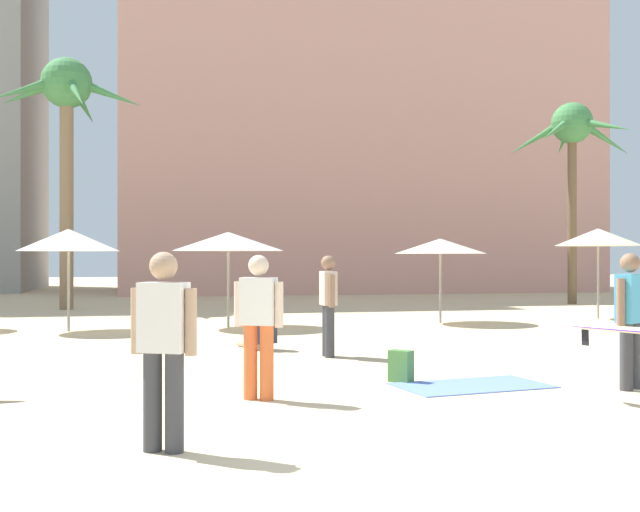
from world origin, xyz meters
name	(u,v)px	position (x,y,z in m)	size (l,w,h in m)	color
ground	(435,452)	(0.00, 0.00, 0.00)	(120.00, 120.00, 0.00)	beige
hotel_pink	(354,98)	(7.46, 31.62, 9.60)	(22.47, 9.32, 19.20)	#DB9989
palm_tree_far_left	(66,108)	(-5.02, 19.49, 6.35)	(4.59, 4.40, 7.92)	#896B4C
palm_tree_left	(572,138)	(12.09, 18.85, 5.85)	(4.21, 4.60, 7.09)	brown
cafe_umbrella_0	(440,246)	(4.71, 12.31, 1.92)	(2.31, 2.31, 2.11)	gray
cafe_umbrella_1	(228,241)	(-0.62, 12.15, 2.02)	(2.61, 2.61, 2.24)	gray
cafe_umbrella_3	(69,240)	(-4.18, 11.96, 2.03)	(2.23, 2.23, 2.28)	gray
cafe_umbrella_4	(598,237)	(9.33, 12.71, 2.18)	(2.27, 2.27, 2.42)	gray
beach_towel	(472,385)	(1.66, 3.12, 0.01)	(1.93, 1.07, 0.01)	#6684E0
backpack	(401,367)	(0.87, 3.63, 0.20)	(0.35, 0.35, 0.42)	#497E3F
person_mid_left	(630,315)	(3.48, 2.46, 0.93)	(0.56, 0.40, 1.70)	#3D3D42
person_far_left	(328,301)	(0.50, 6.37, 0.92)	(0.24, 0.60, 1.68)	#3D3D42
person_mid_center	(259,320)	(-1.14, 2.74, 0.92)	(0.58, 0.38, 1.68)	orange
person_mid_right	(164,342)	(-2.25, 0.49, 0.93)	(0.58, 0.37, 1.70)	#3D3D42
person_near_left	(260,332)	(-0.46, 7.68, 0.31)	(0.67, 0.98, 0.88)	beige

